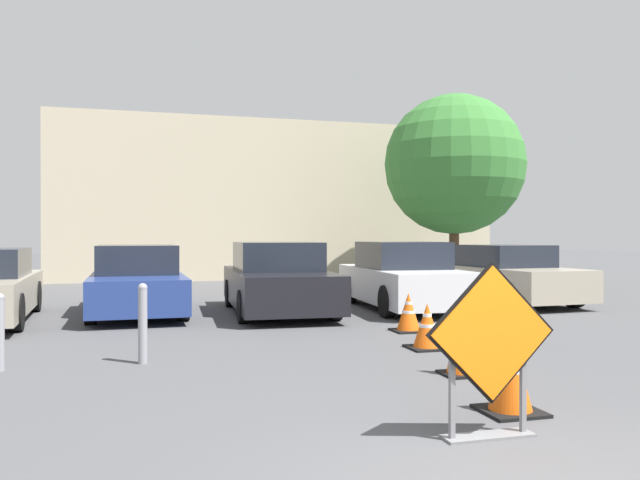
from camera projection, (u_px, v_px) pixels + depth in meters
name	position (u px, v px, depth m)	size (l,w,h in m)	color
ground_plane	(257.00, 311.00, 12.96)	(96.00, 96.00, 0.00)	#4C4C4F
road_closed_sign	(491.00, 347.00, 4.80)	(1.09, 0.20, 1.37)	black
traffic_cone_nearest	(510.00, 371.00, 5.52)	(0.52, 0.52, 0.76)	black
traffic_cone_second	(460.00, 339.00, 7.01)	(0.42, 0.42, 0.83)	black
traffic_cone_third	(427.00, 327.00, 8.66)	(0.53, 0.53, 0.63)	black
traffic_cone_fourth	(408.00, 313.00, 10.23)	(0.52, 0.52, 0.63)	black
parked_car_second	(137.00, 282.00, 12.66)	(1.91, 4.62, 1.39)	navy
parked_car_third	(278.00, 280.00, 12.73)	(2.02, 4.47, 1.44)	black
parked_car_fourth	(403.00, 278.00, 13.48)	(2.02, 4.48, 1.45)	silver
parked_car_fifth	(506.00, 276.00, 14.58)	(2.04, 4.20, 1.36)	#A39984
bollard_nearest	(143.00, 321.00, 7.65)	(0.12, 0.12, 0.99)	gray
building_facade_backdrop	(274.00, 203.00, 24.99)	(16.51, 5.00, 5.83)	beige
street_tree_behind_lot	(454.00, 165.00, 20.35)	(4.56, 4.56, 6.19)	#513823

